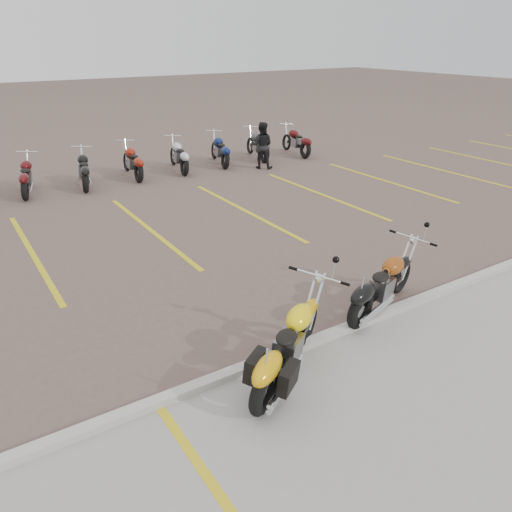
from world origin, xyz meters
The scene contains 8 objects.
ground centered at (0.00, 0.00, 0.00)m, with size 100.00×100.00×0.00m, color brown.
concrete_apron centered at (0.00, -4.50, 0.01)m, with size 60.00×5.00×0.01m, color #9E9B93.
curb centered at (0.00, -2.00, 0.06)m, with size 60.00×0.18×0.12m, color #ADAAA3.
parking_stripes centered at (0.00, 4.00, 0.00)m, with size 38.00×5.50×0.01m, color gold, non-canonical shape.
yellow_cruiser centered at (-0.60, -2.39, 0.47)m, with size 2.01×1.37×0.95m.
flame_cruiser centered at (1.82, -1.78, 0.45)m, with size 2.11×0.80×0.90m.
person_b centered at (5.67, 7.67, 0.80)m, with size 0.78×0.61×1.60m, color black.
bg_bike_row centered at (-1.10, 8.85, 0.55)m, with size 19.17×2.09×1.10m.
Camera 1 is at (-3.98, -6.93, 4.36)m, focal length 35.00 mm.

